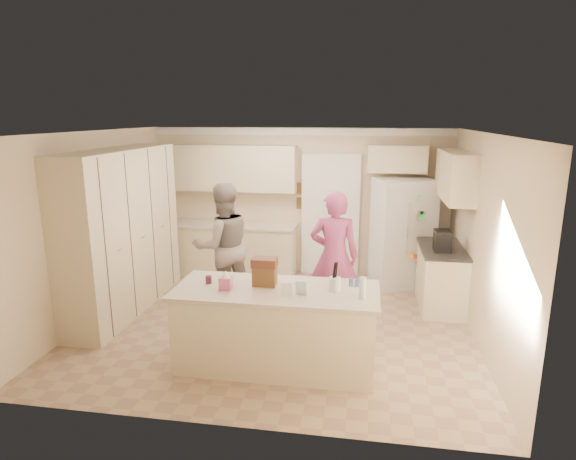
% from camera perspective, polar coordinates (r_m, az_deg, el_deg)
% --- Properties ---
extents(floor, '(5.20, 4.60, 0.02)m').
position_cam_1_polar(floor, '(6.80, -1.33, -11.05)').
color(floor, tan).
rests_on(floor, ground).
extents(ceiling, '(5.20, 4.60, 0.02)m').
position_cam_1_polar(ceiling, '(6.18, -1.46, 11.62)').
color(ceiling, white).
rests_on(ceiling, wall_back).
extents(wall_back, '(5.20, 0.02, 2.60)m').
position_cam_1_polar(wall_back, '(8.59, 1.43, 3.38)').
color(wall_back, beige).
rests_on(wall_back, ground).
extents(wall_front, '(5.20, 0.02, 2.60)m').
position_cam_1_polar(wall_front, '(4.21, -7.19, -7.70)').
color(wall_front, beige).
rests_on(wall_front, ground).
extents(wall_left, '(0.02, 4.60, 2.60)m').
position_cam_1_polar(wall_left, '(7.30, -21.99, 0.54)').
color(wall_left, beige).
rests_on(wall_left, ground).
extents(wall_right, '(0.02, 4.60, 2.60)m').
position_cam_1_polar(wall_right, '(6.43, 22.13, -1.13)').
color(wall_right, beige).
rests_on(wall_right, ground).
extents(crown_back, '(5.20, 0.08, 0.12)m').
position_cam_1_polar(crown_back, '(8.41, 1.43, 11.59)').
color(crown_back, white).
rests_on(crown_back, wall_back).
extents(pantry_bank, '(0.60, 2.60, 2.35)m').
position_cam_1_polar(pantry_bank, '(7.34, -19.03, -0.14)').
color(pantry_bank, beige).
rests_on(pantry_bank, floor).
extents(back_base_cab, '(2.20, 0.60, 0.88)m').
position_cam_1_polar(back_base_cab, '(8.72, -6.40, -2.35)').
color(back_base_cab, beige).
rests_on(back_base_cab, floor).
extents(back_countertop, '(2.24, 0.63, 0.04)m').
position_cam_1_polar(back_countertop, '(8.60, -6.50, 0.58)').
color(back_countertop, beige).
rests_on(back_countertop, back_base_cab).
extents(back_upper_cab, '(2.20, 0.35, 0.80)m').
position_cam_1_polar(back_upper_cab, '(8.56, -6.43, 7.32)').
color(back_upper_cab, beige).
rests_on(back_upper_cab, wall_back).
extents(doorway_opening, '(0.90, 0.06, 2.10)m').
position_cam_1_polar(doorway_opening, '(8.56, 5.04, 1.58)').
color(doorway_opening, black).
rests_on(doorway_opening, floor).
extents(doorway_casing, '(1.02, 0.03, 2.22)m').
position_cam_1_polar(doorway_casing, '(8.52, 5.03, 1.53)').
color(doorway_casing, white).
rests_on(doorway_casing, floor).
extents(wall_frame_upper, '(0.15, 0.02, 0.20)m').
position_cam_1_polar(wall_frame_upper, '(8.51, 1.53, 4.99)').
color(wall_frame_upper, brown).
rests_on(wall_frame_upper, wall_back).
extents(wall_frame_lower, '(0.15, 0.02, 0.20)m').
position_cam_1_polar(wall_frame_lower, '(8.56, 1.52, 3.20)').
color(wall_frame_lower, brown).
rests_on(wall_frame_lower, wall_back).
extents(refrigerator, '(1.08, 0.96, 1.80)m').
position_cam_1_polar(refrigerator, '(8.20, 13.39, -0.35)').
color(refrigerator, white).
rests_on(refrigerator, floor).
extents(fridge_seam, '(0.02, 0.02, 1.78)m').
position_cam_1_polar(fridge_seam, '(7.85, 13.56, -0.97)').
color(fridge_seam, gray).
rests_on(fridge_seam, refrigerator).
extents(fridge_dispenser, '(0.22, 0.03, 0.35)m').
position_cam_1_polar(fridge_dispenser, '(7.77, 12.05, 0.86)').
color(fridge_dispenser, black).
rests_on(fridge_dispenser, refrigerator).
extents(fridge_handle_l, '(0.02, 0.02, 0.85)m').
position_cam_1_polar(fridge_handle_l, '(7.80, 13.26, 0.08)').
color(fridge_handle_l, silver).
rests_on(fridge_handle_l, refrigerator).
extents(fridge_handle_r, '(0.02, 0.02, 0.85)m').
position_cam_1_polar(fridge_handle_r, '(7.81, 14.00, 0.06)').
color(fridge_handle_r, silver).
rests_on(fridge_handle_r, refrigerator).
extents(over_fridge_cab, '(0.95, 0.35, 0.45)m').
position_cam_1_polar(over_fridge_cab, '(8.24, 12.84, 8.23)').
color(over_fridge_cab, beige).
rests_on(over_fridge_cab, wall_back).
extents(right_base_cab, '(0.60, 1.20, 0.88)m').
position_cam_1_polar(right_base_cab, '(7.55, 17.62, -5.46)').
color(right_base_cab, beige).
rests_on(right_base_cab, floor).
extents(right_countertop, '(0.63, 1.24, 0.04)m').
position_cam_1_polar(right_countertop, '(7.42, 17.79, -2.10)').
color(right_countertop, '#2D2B28').
rests_on(right_countertop, right_base_cab).
extents(right_upper_cab, '(0.35, 1.50, 0.70)m').
position_cam_1_polar(right_upper_cab, '(7.44, 19.19, 6.10)').
color(right_upper_cab, beige).
rests_on(right_upper_cab, wall_right).
extents(coffee_maker, '(0.22, 0.28, 0.30)m').
position_cam_1_polar(coffee_maker, '(7.18, 17.80, -1.21)').
color(coffee_maker, black).
rests_on(coffee_maker, right_countertop).
extents(island_base, '(2.20, 0.90, 0.88)m').
position_cam_1_polar(island_base, '(5.59, -1.39, -11.63)').
color(island_base, beige).
rests_on(island_base, floor).
extents(island_top, '(2.28, 0.96, 0.05)m').
position_cam_1_polar(island_top, '(5.41, -1.41, -7.22)').
color(island_top, beige).
rests_on(island_top, island_base).
extents(utensil_crock, '(0.13, 0.13, 0.15)m').
position_cam_1_polar(utensil_crock, '(5.35, 5.58, -6.39)').
color(utensil_crock, white).
rests_on(utensil_crock, island_top).
extents(tissue_box, '(0.13, 0.13, 0.14)m').
position_cam_1_polar(tissue_box, '(5.41, -7.38, -6.26)').
color(tissue_box, '#CF6295').
rests_on(tissue_box, island_top).
extents(tissue_plume, '(0.08, 0.08, 0.08)m').
position_cam_1_polar(tissue_plume, '(5.38, -7.42, -5.16)').
color(tissue_plume, white).
rests_on(tissue_plume, tissue_box).
extents(dollhouse_body, '(0.26, 0.18, 0.22)m').
position_cam_1_polar(dollhouse_body, '(5.49, -2.78, -5.44)').
color(dollhouse_body, brown).
rests_on(dollhouse_body, island_top).
extents(dollhouse_roof, '(0.28, 0.20, 0.10)m').
position_cam_1_polar(dollhouse_roof, '(5.44, -2.80, -3.85)').
color(dollhouse_roof, '#592D1E').
rests_on(dollhouse_roof, dollhouse_body).
extents(jam_jar, '(0.07, 0.07, 0.09)m').
position_cam_1_polar(jam_jar, '(5.63, -9.40, -5.82)').
color(jam_jar, '#59263F').
rests_on(jam_jar, island_top).
extents(greeting_card_a, '(0.12, 0.06, 0.16)m').
position_cam_1_polar(greeting_card_a, '(5.17, -0.18, -7.00)').
color(greeting_card_a, white).
rests_on(greeting_card_a, island_top).
extents(greeting_card_b, '(0.12, 0.05, 0.16)m').
position_cam_1_polar(greeting_card_b, '(5.19, 1.55, -6.90)').
color(greeting_card_b, silver).
rests_on(greeting_card_b, island_top).
extents(water_bottle, '(0.07, 0.07, 0.24)m').
position_cam_1_polar(water_bottle, '(5.14, 8.81, -6.81)').
color(water_bottle, silver).
rests_on(water_bottle, island_top).
extents(shaker_salt, '(0.05, 0.05, 0.09)m').
position_cam_1_polar(shaker_salt, '(5.51, 7.46, -6.16)').
color(shaker_salt, '#4760A1').
rests_on(shaker_salt, island_top).
extents(shaker_pepper, '(0.05, 0.05, 0.09)m').
position_cam_1_polar(shaker_pepper, '(5.51, 8.20, -6.19)').
color(shaker_pepper, '#4760A1').
rests_on(shaker_pepper, island_top).
extents(teen_boy, '(1.14, 1.08, 1.87)m').
position_cam_1_polar(teen_boy, '(7.13, -7.69, -1.90)').
color(teen_boy, gray).
rests_on(teen_boy, floor).
extents(teen_girl, '(0.67, 0.44, 1.84)m').
position_cam_1_polar(teen_girl, '(6.64, 5.48, -3.15)').
color(teen_girl, '#A74885').
rests_on(teen_girl, floor).
extents(fridge_magnets, '(0.76, 0.02, 1.44)m').
position_cam_1_polar(fridge_magnets, '(7.85, 13.57, -0.98)').
color(fridge_magnets, tan).
rests_on(fridge_magnets, refrigerator).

